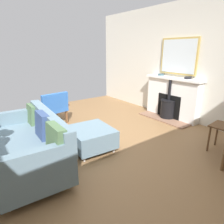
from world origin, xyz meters
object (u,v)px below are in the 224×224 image
(fireplace, at_px, (171,100))
(armchair_accent, at_px, (52,107))
(sofa, at_px, (30,145))
(mantel_bowl_far, at_px, (188,78))
(ottoman, at_px, (91,137))
(mantel_bowl_near, at_px, (161,75))

(fireplace, height_order, armchair_accent, fireplace)
(fireplace, height_order, sofa, fireplace)
(mantel_bowl_far, bearing_deg, fireplace, -85.05)
(fireplace, bearing_deg, armchair_accent, -27.68)
(ottoman, bearing_deg, armchair_accent, -87.24)
(mantel_bowl_far, distance_m, sofa, 3.52)
(fireplace, bearing_deg, sofa, 2.69)
(mantel_bowl_near, height_order, mantel_bowl_far, mantel_bowl_far)
(armchair_accent, bearing_deg, sofa, 58.93)
(mantel_bowl_near, bearing_deg, armchair_accent, -19.84)
(fireplace, distance_m, ottoman, 2.47)
(ottoman, bearing_deg, mantel_bowl_near, -165.98)
(fireplace, relative_size, mantel_bowl_near, 9.54)
(armchair_accent, bearing_deg, ottoman, 92.76)
(mantel_bowl_near, height_order, sofa, mantel_bowl_near)
(fireplace, xyz_separation_m, ottoman, (2.45, 0.22, -0.22))
(mantel_bowl_near, xyz_separation_m, sofa, (3.45, 0.56, -0.68))
(sofa, bearing_deg, mantel_bowl_far, 176.68)
(mantel_bowl_near, distance_m, armchair_accent, 2.78)
(mantel_bowl_far, bearing_deg, mantel_bowl_near, -90.00)
(mantel_bowl_near, bearing_deg, fireplace, 85.55)
(ottoman, relative_size, armchair_accent, 1.05)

